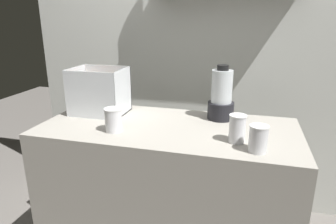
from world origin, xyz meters
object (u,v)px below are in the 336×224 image
Objects in this scene: juice_cup_pomegranate_middle at (258,140)px; juice_cup_beet_far_left at (114,121)px; blender_pitcher at (221,97)px; carrot_display_bin at (99,99)px; juice_cup_pomegranate_left at (237,130)px.

juice_cup_beet_far_left is at bearing 174.79° from juice_cup_pomegranate_middle.
juice_cup_pomegranate_middle is (0.20, -0.41, -0.08)m from blender_pitcher.
juice_cup_beet_far_left is (-0.52, -0.35, -0.07)m from blender_pitcher.
carrot_display_bin is 2.59× the size of juice_cup_pomegranate_middle.
juice_cup_pomegranate_left is (0.11, -0.33, -0.07)m from blender_pitcher.
juice_cup_beet_far_left is (0.22, -0.27, -0.03)m from carrot_display_bin.
juice_cup_beet_far_left and juice_cup_pomegranate_middle have the same top height.
juice_cup_pomegranate_middle is at bearing -63.68° from blender_pitcher.
carrot_display_bin is 1.01× the size of blender_pitcher.
carrot_display_bin is at bearing 129.09° from juice_cup_beet_far_left.
blender_pitcher is 2.58× the size of juice_cup_pomegranate_middle.
juice_cup_pomegranate_left is at bearing -71.47° from blender_pitcher.
juice_cup_beet_far_left is 0.72m from juice_cup_pomegranate_middle.
carrot_display_bin is 2.35× the size of juice_cup_pomegranate_left.
carrot_display_bin reaches higher than juice_cup_beet_far_left.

